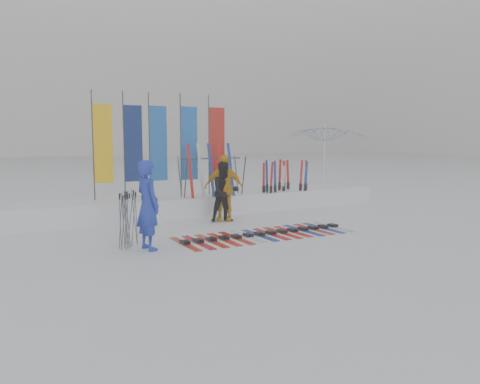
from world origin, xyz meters
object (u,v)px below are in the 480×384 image
person_black (225,192)px  ski_row (266,234)px  person_blue (148,205)px  person_yellow (224,188)px  tent_canopy (325,161)px  ski_rack (212,171)px

person_black → ski_row: size_ratio=0.39×
person_blue → person_yellow: size_ratio=1.01×
person_blue → tent_canopy: tent_canopy is taller
ski_row → ski_rack: ski_rack is taller
person_black → person_yellow: size_ratio=0.90×
person_yellow → tent_canopy: tent_canopy is taller
person_blue → ski_rack: bearing=-52.2°
person_blue → ski_rack: size_ratio=0.95×
person_black → ski_rack: ski_rack is taller
person_black → ski_rack: size_ratio=0.85×
person_yellow → ski_row: size_ratio=0.43×
tent_canopy → ski_row: tent_canopy is taller
tent_canopy → ski_row: (-5.85, -4.91, -1.47)m
ski_rack → person_blue: bearing=-132.0°
person_blue → tent_canopy: bearing=-70.9°
person_yellow → ski_rack: person_yellow is taller
person_blue → ski_row: person_blue is taller
ski_row → person_black: bearing=90.4°
tent_canopy → ski_rack: 5.79m
person_black → ski_row: bearing=-82.0°
person_blue → ski_row: (3.05, 0.09, -0.94)m
person_black → ski_row: 2.36m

